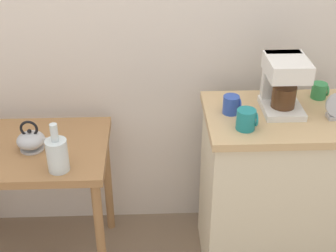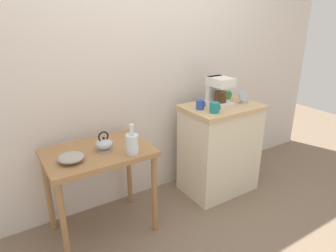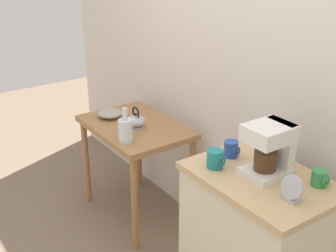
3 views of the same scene
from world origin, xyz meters
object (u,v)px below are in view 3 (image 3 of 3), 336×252
mug_dark_teal (215,159)px  table_clock (292,190)px  mug_tall_green (320,178)px  teakettle (136,121)px  bowl_stoneware (110,113)px  coffee_maker (271,147)px  glass_carafe_vase (126,130)px  mug_blue (231,149)px

mug_dark_teal → table_clock: size_ratio=0.76×
mug_tall_green → mug_dark_teal: mug_dark_teal is taller
teakettle → mug_dark_teal: 0.99m
bowl_stoneware → teakettle: 0.28m
bowl_stoneware → coffee_maker: 1.47m
bowl_stoneware → coffee_maker: size_ratio=0.70×
table_clock → bowl_stoneware: bearing=-179.7°
glass_carafe_vase → mug_blue: mug_blue is taller
bowl_stoneware → table_clock: bearing=0.3°
bowl_stoneware → mug_tall_green: size_ratio=2.29×
bowl_stoneware → mug_tall_green: bearing=7.4°
mug_tall_green → teakettle: bearing=-173.5°
bowl_stoneware → mug_dark_teal: mug_dark_teal is taller
glass_carafe_vase → coffee_maker: 1.06m
bowl_stoneware → mug_tall_green: (1.65, 0.21, 0.17)m
table_clock → glass_carafe_vase: bearing=-174.4°
teakettle → glass_carafe_vase: size_ratio=0.69×
mug_blue → coffee_maker: bearing=7.6°
mug_tall_green → coffee_maker: bearing=-154.2°
bowl_stoneware → mug_tall_green: mug_tall_green is taller
glass_carafe_vase → table_clock: (1.24, 0.12, 0.14)m
mug_blue → mug_dark_teal: (0.04, -0.15, 0.00)m
bowl_stoneware → mug_dark_teal: (1.24, -0.07, 0.18)m
glass_carafe_vase → mug_blue: bearing=13.8°
glass_carafe_vase → mug_dark_teal: bearing=3.2°
bowl_stoneware → mug_blue: (1.20, 0.08, 0.17)m
mug_blue → mug_dark_teal: bearing=-74.0°
teakettle → glass_carafe_vase: glass_carafe_vase is taller
mug_dark_teal → table_clock: table_clock is taller
mug_tall_green → mug_dark_teal: (-0.41, -0.28, 0.01)m
bowl_stoneware → coffee_maker: coffee_maker is taller
mug_dark_teal → table_clock: bearing=10.1°
mug_blue → mug_dark_teal: size_ratio=0.93×
teakettle → mug_blue: mug_blue is taller
coffee_maker → mug_tall_green: coffee_maker is taller
coffee_maker → mug_blue: 0.26m
coffee_maker → mug_tall_green: bearing=25.8°
teakettle → glass_carafe_vase: bearing=-48.3°
teakettle → coffee_maker: (1.17, 0.05, 0.26)m
coffee_maker → mug_blue: bearing=-172.4°
coffee_maker → bowl_stoneware: bearing=-175.6°
mug_blue → mug_tall_green: size_ratio=1.08×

